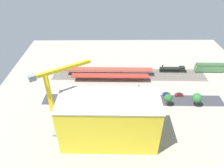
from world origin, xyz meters
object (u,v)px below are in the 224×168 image
(parked_car_2, at_px, (154,95))
(construction_building, at_px, (109,121))
(platform_canopy_near, at_px, (110,76))
(tower_crane, at_px, (55,99))
(traffic_light, at_px, (139,88))
(street_tree_1, at_px, (197,98))
(street_tree_4, at_px, (130,98))
(street_tree_0, at_px, (107,98))
(parked_car_0, at_px, (179,95))
(locomotive, at_px, (173,69))
(passenger_coach, at_px, (209,67))
(parked_car_5, at_px, (118,95))
(parked_car_6, at_px, (105,95))
(platform_canopy_far, at_px, (108,69))
(street_tree_5, at_px, (151,99))
(parked_car_1, at_px, (166,94))
(parked_car_4, at_px, (129,95))
(box_truck_0, at_px, (143,113))
(street_tree_3, at_px, (168,98))
(parked_car_7, at_px, (92,95))
(street_tree_2, at_px, (82,100))
(parked_car_3, at_px, (142,94))

(parked_car_2, relative_size, construction_building, 0.11)
(platform_canopy_near, relative_size, tower_crane, 1.44)
(platform_canopy_near, xyz_separation_m, traffic_light, (-15.31, 13.93, 0.70))
(construction_building, xyz_separation_m, street_tree_1, (-43.54, -20.45, -5.01))
(platform_canopy_near, height_order, street_tree_4, street_tree_4)
(street_tree_0, bearing_deg, parked_car_0, -168.09)
(construction_building, bearing_deg, locomotive, -125.64)
(passenger_coach, xyz_separation_m, parked_car_5, (58.89, 24.68, -2.47))
(tower_crane, bearing_deg, passenger_coach, -149.28)
(parked_car_6, bearing_deg, traffic_light, -177.47)
(platform_canopy_near, distance_m, tower_crane, 48.04)
(platform_canopy_far, height_order, construction_building, construction_building)
(street_tree_5, distance_m, traffic_light, 11.05)
(platform_canopy_far, distance_m, parked_car_2, 32.94)
(parked_car_1, relative_size, parked_car_4, 0.86)
(box_truck_0, distance_m, street_tree_4, 9.76)
(construction_building, height_order, traffic_light, construction_building)
(box_truck_0, bearing_deg, locomotive, -121.48)
(parked_car_0, bearing_deg, street_tree_4, 17.71)
(parked_car_0, distance_m, street_tree_3, 12.48)
(parked_car_4, height_order, parked_car_7, parked_car_7)
(parked_car_2, xyz_separation_m, parked_car_6, (26.30, 0.03, -0.01))
(street_tree_2, bearing_deg, platform_canopy_far, -112.76)
(parked_car_0, relative_size, street_tree_5, 0.63)
(tower_crane, xyz_separation_m, street_tree_4, (-31.64, -16.69, -12.94))
(passenger_coach, height_order, street_tree_4, street_tree_4)
(street_tree_0, height_order, street_tree_2, street_tree_0)
(parked_car_0, distance_m, parked_car_3, 20.30)
(parked_car_6, xyz_separation_m, street_tree_4, (-12.63, 8.83, 4.88))
(street_tree_4, distance_m, street_tree_5, 10.41)
(locomotive, bearing_deg, parked_car_4, 39.25)
(parked_car_6, bearing_deg, platform_canopy_far, -94.23)
(street_tree_0, relative_size, street_tree_1, 1.01)
(parked_car_0, relative_size, street_tree_4, 0.50)
(construction_building, distance_m, traffic_light, 34.43)
(street_tree_2, bearing_deg, street_tree_0, -174.68)
(box_truck_0, relative_size, street_tree_3, 1.29)
(platform_canopy_far, distance_m, parked_car_1, 38.13)
(traffic_light, bearing_deg, parked_car_7, 2.37)
(box_truck_0, distance_m, street_tree_0, 19.04)
(platform_canopy_near, bearing_deg, parked_car_0, 158.34)
(parked_car_6, relative_size, tower_crane, 0.13)
(locomotive, height_order, passenger_coach, passenger_coach)
(parked_car_6, height_order, street_tree_3, street_tree_3)
(parked_car_1, xyz_separation_m, street_tree_2, (44.55, 9.86, 4.30))
(parked_car_4, relative_size, parked_car_7, 1.10)
(parked_car_0, relative_size, street_tree_1, 0.56)
(street_tree_0, relative_size, street_tree_4, 0.90)
(traffic_light, bearing_deg, parked_car_6, 2.53)
(parked_car_3, height_order, tower_crane, tower_crane)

